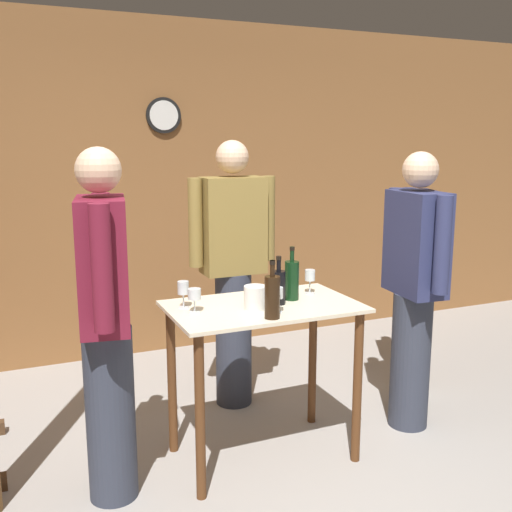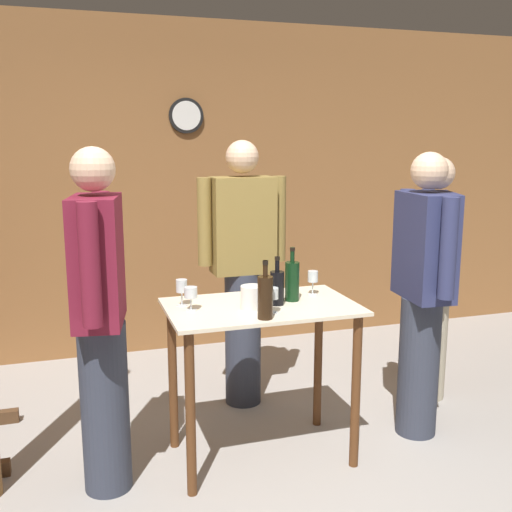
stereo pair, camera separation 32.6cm
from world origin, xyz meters
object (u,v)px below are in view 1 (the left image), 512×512
at_px(wine_bottle_far_left, 272,296).
at_px(person_visitor_with_scarf, 106,320).
at_px(wine_bottle_left, 279,286).
at_px(wine_glass_near_center, 194,295).
at_px(person_host, 233,268).
at_px(ice_bucket, 255,298).
at_px(wine_bottle_center, 292,279).
at_px(person_visitor_bearded, 416,270).
at_px(wine_glass_far_side, 310,276).
at_px(wine_glass_near_left, 183,289).
at_px(wine_glass_near_right, 277,294).
at_px(person_visitor_near_door, 414,286).

bearing_deg(wine_bottle_far_left, person_visitor_with_scarf, 166.81).
bearing_deg(wine_bottle_far_left, wine_bottle_left, 57.64).
relative_size(wine_glass_near_center, person_host, 0.07).
xyz_separation_m(wine_bottle_far_left, ice_bucket, (-0.01, 0.18, -0.05)).
bearing_deg(wine_bottle_far_left, wine_bottle_center, 48.12).
height_order(person_visitor_with_scarf, person_visitor_bearded, person_visitor_with_scarf).
relative_size(wine_bottle_center, ice_bucket, 2.40).
xyz_separation_m(wine_glass_near_center, wine_glass_far_side, (0.73, 0.10, 0.01)).
bearing_deg(wine_glass_near_left, ice_bucket, -27.37).
xyz_separation_m(wine_bottle_left, wine_glass_far_side, (0.26, 0.13, 0.00)).
bearing_deg(ice_bucket, person_visitor_with_scarf, 179.87).
height_order(wine_glass_near_center, person_visitor_bearded, person_visitor_bearded).
bearing_deg(person_host, ice_bucket, -102.83).
bearing_deg(wine_bottle_center, wine_glass_near_right, -133.45).
bearing_deg(wine_glass_far_side, wine_glass_near_left, 179.75).
relative_size(person_visitor_bearded, person_visitor_near_door, 0.97).
xyz_separation_m(wine_bottle_far_left, wine_bottle_left, (0.14, 0.22, -0.02)).
bearing_deg(wine_bottle_left, person_host, 88.25).
relative_size(wine_bottle_far_left, person_visitor_bearded, 0.18).
height_order(wine_glass_far_side, person_visitor_with_scarf, person_visitor_with_scarf).
bearing_deg(wine_glass_far_side, person_host, 111.78).
bearing_deg(ice_bucket, wine_glass_near_center, 167.27).
relative_size(wine_bottle_left, ice_bucket, 2.12).
xyz_separation_m(wine_glass_near_left, person_visitor_near_door, (1.40, -0.13, -0.09)).
distance_m(wine_bottle_far_left, wine_glass_far_side, 0.54).
distance_m(wine_bottle_far_left, person_visitor_with_scarf, 0.81).
bearing_deg(wine_glass_near_right, wine_glass_near_center, 156.33).
bearing_deg(person_host, wine_glass_far_side, -68.22).
distance_m(wine_bottle_far_left, wine_bottle_center, 0.37).
bearing_deg(person_visitor_near_door, wine_bottle_left, 180.00).
distance_m(person_host, person_visitor_bearded, 1.28).
bearing_deg(wine_glass_near_right, person_visitor_with_scarf, 173.19).
distance_m(wine_bottle_left, wine_bottle_center, 0.12).
height_order(wine_glass_far_side, person_host, person_host).
bearing_deg(person_visitor_near_door, ice_bucket, -177.82).
height_order(wine_bottle_far_left, person_visitor_bearded, person_visitor_bearded).
relative_size(wine_glass_near_left, person_host, 0.08).
distance_m(wine_glass_far_side, person_visitor_bearded, 1.05).
relative_size(wine_bottle_left, person_host, 0.15).
bearing_deg(wine_bottle_center, person_visitor_bearded, 18.17).
relative_size(wine_glass_near_left, wine_glass_near_center, 1.15).
distance_m(wine_bottle_center, person_host, 0.69).
bearing_deg(wine_bottle_far_left, person_visitor_near_door, 12.02).
bearing_deg(wine_bottle_far_left, ice_bucket, 94.04).
relative_size(wine_bottle_left, person_visitor_with_scarf, 0.15).
xyz_separation_m(wine_bottle_far_left, wine_bottle_center, (0.25, 0.28, 0.00)).
distance_m(wine_glass_far_side, ice_bucket, 0.45).
distance_m(wine_glass_near_left, wine_glass_near_right, 0.50).
bearing_deg(ice_bucket, wine_glass_near_left, 152.63).
height_order(wine_bottle_center, wine_glass_far_side, wine_bottle_center).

